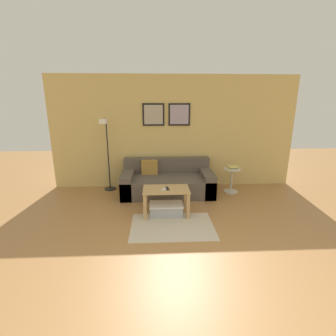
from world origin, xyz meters
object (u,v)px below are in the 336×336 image
side_table (232,178)px  remote_control (167,188)px  coffee_table (166,195)px  cell_phone (165,189)px  couch (167,182)px  floor_lamp (106,148)px  storage_bin (166,209)px  book_stack (233,167)px

side_table → remote_control: (-1.48, -1.04, 0.16)m
coffee_table → remote_control: 0.12m
remote_control → cell_phone: (-0.04, 0.00, -0.01)m
couch → cell_phone: 1.09m
remote_control → floor_lamp: bearing=127.7°
floor_lamp → cell_phone: 1.78m
storage_bin → remote_control: size_ratio=3.97×
floor_lamp → storage_bin: bearing=-44.3°
couch → side_table: (1.44, -0.02, 0.07)m
couch → floor_lamp: bearing=174.4°
floor_lamp → book_stack: (2.76, -0.16, -0.43)m
couch → remote_control: (-0.04, -1.06, 0.23)m
coffee_table → book_stack: 1.83m
floor_lamp → side_table: (2.75, -0.15, -0.68)m
book_stack → remote_control: book_stack is taller
coffee_table → side_table: bearing=34.4°
cell_phone → remote_control: bearing=26.3°
couch → cell_phone: (-0.09, -1.06, 0.23)m
couch → remote_control: bearing=-92.4°
coffee_table → remote_control: bearing=-14.5°
floor_lamp → remote_control: size_ratio=10.82×
couch → cell_phone: couch is taller
book_stack → cell_phone: 1.84m
coffee_table → remote_control: remote_control is taller
remote_control → storage_bin: bearing=-134.8°
coffee_table → couch: bearing=86.5°
side_table → book_stack: size_ratio=2.16×
side_table → remote_control: side_table is taller
storage_bin → couch: bearing=86.5°
couch → remote_control: size_ratio=13.10×
book_stack → remote_control: bearing=-145.5°
floor_lamp → side_table: bearing=-3.1°
coffee_table → book_stack: bearing=34.0°
coffee_table → floor_lamp: (-1.25, 1.18, 0.63)m
coffee_table → book_stack: size_ratio=3.26×
couch → storage_bin: size_ratio=3.30×
couch → coffee_table: bearing=-93.5°
couch → cell_phone: size_ratio=14.03×
coffee_table → cell_phone: size_ratio=5.85×
storage_bin → remote_control: (0.02, 0.03, 0.38)m
storage_bin → cell_phone: (-0.02, 0.03, 0.38)m
floor_lamp → book_stack: size_ratio=6.46×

